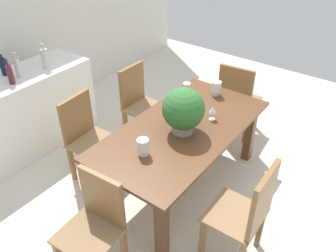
# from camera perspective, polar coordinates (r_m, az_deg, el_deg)

# --- Properties ---
(ground_plane) EXTENTS (7.04, 7.04, 0.00)m
(ground_plane) POSITION_cam_1_polar(r_m,az_deg,el_deg) (3.86, 2.19, -9.54)
(ground_plane) COLOR silver
(back_wall) EXTENTS (6.40, 0.10, 2.60)m
(back_wall) POSITION_cam_1_polar(r_m,az_deg,el_deg) (4.93, -24.17, 15.34)
(back_wall) COLOR silver
(back_wall) RESTS_ON ground
(dining_table) EXTENTS (1.91, 0.99, 0.76)m
(dining_table) POSITION_cam_1_polar(r_m,az_deg,el_deg) (3.45, 2.38, -1.91)
(dining_table) COLOR brown
(dining_table) RESTS_ON ground
(chair_far_right) EXTENTS (0.44, 0.48, 0.96)m
(chair_far_right) POSITION_cam_1_polar(r_m,az_deg,el_deg) (4.27, -4.70, 4.16)
(chair_far_right) COLOR brown
(chair_far_right) RESTS_ON ground
(chair_near_left) EXTENTS (0.46, 0.44, 1.02)m
(chair_near_left) POSITION_cam_1_polar(r_m,az_deg,el_deg) (2.91, 13.01, -13.62)
(chair_near_left) COLOR brown
(chair_near_left) RESTS_ON ground
(chair_foot_end) EXTENTS (0.50, 0.50, 1.00)m
(chair_foot_end) POSITION_cam_1_polar(r_m,az_deg,el_deg) (4.37, 11.27, 4.60)
(chair_foot_end) COLOR brown
(chair_foot_end) RESTS_ON ground
(chair_head_end) EXTENTS (0.47, 0.48, 0.93)m
(chair_head_end) POSITION_cam_1_polar(r_m,az_deg,el_deg) (2.88, -11.82, -15.07)
(chair_head_end) COLOR brown
(chair_head_end) RESTS_ON ground
(chair_far_left) EXTENTS (0.48, 0.50, 0.96)m
(chair_far_left) POSITION_cam_1_polar(r_m,az_deg,el_deg) (3.77, -13.23, -1.34)
(chair_far_left) COLOR brown
(chair_far_left) RESTS_ON ground
(flower_centerpiece) EXTENTS (0.40, 0.41, 0.45)m
(flower_centerpiece) POSITION_cam_1_polar(r_m,az_deg,el_deg) (3.19, 2.53, 2.64)
(flower_centerpiece) COLOR gray
(flower_centerpiece) RESTS_ON dining_table
(crystal_vase_left) EXTENTS (0.11, 0.11, 0.17)m
(crystal_vase_left) POSITION_cam_1_polar(r_m,az_deg,el_deg) (3.90, 7.96, 6.39)
(crystal_vase_left) COLOR silver
(crystal_vase_left) RESTS_ON dining_table
(crystal_vase_center_near) EXTENTS (0.09, 0.09, 0.17)m
(crystal_vase_center_near) POSITION_cam_1_polar(r_m,az_deg,el_deg) (3.84, 3.11, 6.12)
(crystal_vase_center_near) COLOR silver
(crystal_vase_center_near) RESTS_ON dining_table
(crystal_vase_right) EXTENTS (0.11, 0.11, 0.16)m
(crystal_vase_right) POSITION_cam_1_polar(r_m,az_deg,el_deg) (2.98, -4.14, -3.23)
(crystal_vase_right) COLOR silver
(crystal_vase_right) RESTS_ON dining_table
(wine_glass) EXTENTS (0.07, 0.07, 0.15)m
(wine_glass) POSITION_cam_1_polar(r_m,az_deg,el_deg) (3.46, 7.39, 2.63)
(wine_glass) COLOR silver
(wine_glass) RESTS_ON dining_table
(kitchen_counter) EXTENTS (1.58, 0.61, 0.96)m
(kitchen_counter) POSITION_cam_1_polar(r_m,az_deg,el_deg) (4.48, -22.04, 2.26)
(kitchen_counter) COLOR white
(kitchen_counter) RESTS_ON ground
(wine_bottle_clear) EXTENTS (0.06, 0.06, 0.29)m
(wine_bottle_clear) POSITION_cam_1_polar(r_m,az_deg,el_deg) (4.05, -24.56, 7.76)
(wine_bottle_clear) COLOR #511E28
(wine_bottle_clear) RESTS_ON kitchen_counter
(wine_bottle_green) EXTENTS (0.08, 0.08, 0.30)m
(wine_bottle_green) POSITION_cam_1_polar(r_m,az_deg,el_deg) (4.27, -19.59, 10.43)
(wine_bottle_green) COLOR #B2BFB7
(wine_bottle_green) RESTS_ON kitchen_counter
(wine_bottle_tall) EXTENTS (0.06, 0.06, 0.29)m
(wine_bottle_tall) POSITION_cam_1_polar(r_m,az_deg,el_deg) (4.16, -23.48, 8.78)
(wine_bottle_tall) COLOR #B2BFB7
(wine_bottle_tall) RESTS_ON kitchen_counter
(wine_bottle_dark) EXTENTS (0.08, 0.08, 0.25)m
(wine_bottle_dark) POSITION_cam_1_polar(r_m,az_deg,el_deg) (4.29, -25.41, 8.83)
(wine_bottle_dark) COLOR #0F1E38
(wine_bottle_dark) RESTS_ON kitchen_counter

